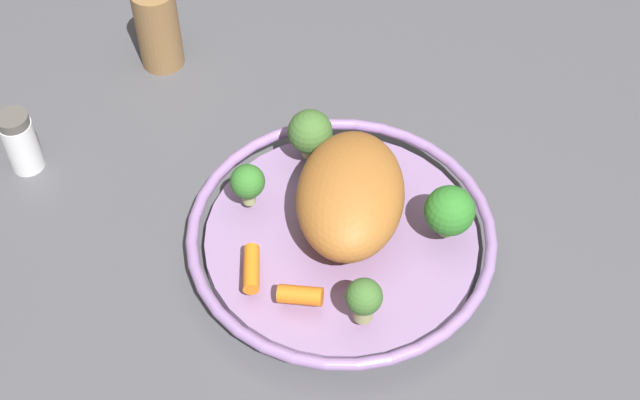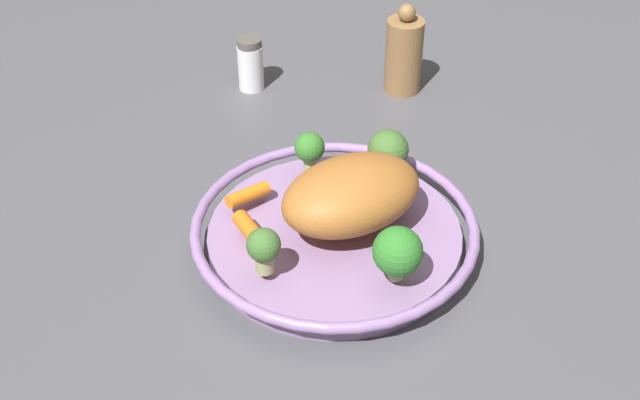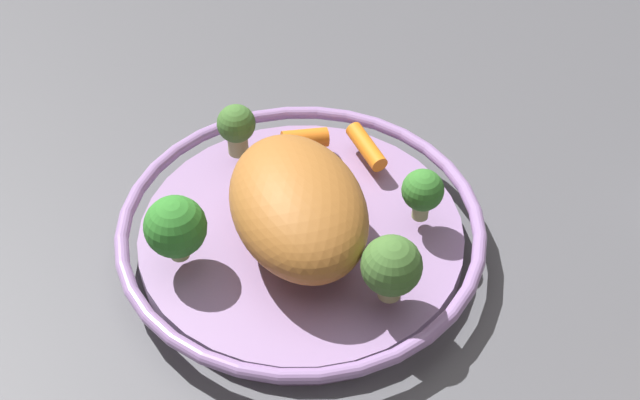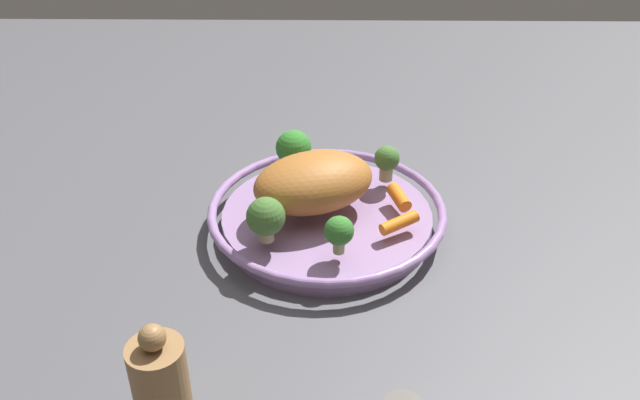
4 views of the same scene
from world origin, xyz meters
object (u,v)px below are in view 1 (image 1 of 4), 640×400
(baby_carrot_center, at_px, (251,269))
(broccoli_floret_mid, at_px, (310,132))
(roast_chicken_piece, at_px, (348,193))
(salt_shaker, at_px, (20,142))
(baby_carrot_near_rim, at_px, (300,295))
(broccoli_floret_edge, at_px, (450,211))
(broccoli_floret_small, at_px, (248,182))
(broccoli_floret_large, at_px, (364,299))
(serving_bowl, at_px, (341,239))
(pepper_mill, at_px, (158,26))

(baby_carrot_center, distance_m, broccoli_floret_mid, 0.18)
(roast_chicken_piece, bearing_deg, salt_shaker, -77.06)
(baby_carrot_near_rim, relative_size, baby_carrot_center, 0.81)
(broccoli_floret_edge, bearing_deg, salt_shaker, -76.12)
(broccoli_floret_small, xyz_separation_m, salt_shaker, (0.05, -0.28, -0.03))
(broccoli_floret_large, bearing_deg, roast_chicken_piece, -145.14)
(broccoli_floret_small, bearing_deg, broccoli_floret_edge, 107.69)
(serving_bowl, bearing_deg, broccoli_floret_edge, 116.89)
(broccoli_floret_small, bearing_deg, salt_shaker, -79.03)
(serving_bowl, relative_size, broccoli_floret_edge, 5.33)
(roast_chicken_piece, relative_size, broccoli_floret_mid, 2.74)
(broccoli_floret_large, xyz_separation_m, broccoli_floret_edge, (-0.14, 0.03, 0.00))
(baby_carrot_center, relative_size, broccoli_floret_large, 1.01)
(broccoli_floret_small, bearing_deg, roast_chicken_piece, 108.06)
(roast_chicken_piece, bearing_deg, broccoli_floret_small, -71.94)
(baby_carrot_near_rim, xyz_separation_m, broccoli_floret_large, (-0.01, 0.06, 0.02))
(baby_carrot_near_rim, relative_size, broccoli_floret_large, 0.83)
(baby_carrot_center, relative_size, broccoli_floret_edge, 0.88)
(broccoli_floret_large, distance_m, broccoli_floret_mid, 0.22)
(roast_chicken_piece, xyz_separation_m, broccoli_floret_small, (0.03, -0.10, -0.01))
(broccoli_floret_large, height_order, broccoli_floret_mid, broccoli_floret_mid)
(baby_carrot_near_rim, height_order, broccoli_floret_large, broccoli_floret_large)
(broccoli_floret_large, xyz_separation_m, salt_shaker, (-0.02, -0.45, -0.03))
(broccoli_floret_small, bearing_deg, pepper_mill, -125.57)
(pepper_mill, bearing_deg, broccoli_floret_mid, 73.30)
(broccoli_floret_small, xyz_separation_m, pepper_mill, (-0.17, -0.24, -0.01))
(roast_chicken_piece, height_order, baby_carrot_near_rim, roast_chicken_piece)
(salt_shaker, bearing_deg, pepper_mill, 170.96)
(broccoli_floret_edge, distance_m, broccoli_floret_mid, 0.18)
(baby_carrot_center, height_order, broccoli_floret_large, broccoli_floret_large)
(baby_carrot_near_rim, distance_m, baby_carrot_center, 0.06)
(serving_bowl, bearing_deg, broccoli_floret_small, -81.89)
(baby_carrot_center, bearing_deg, broccoli_floret_small, -146.81)
(baby_carrot_center, height_order, broccoli_floret_mid, broccoli_floret_mid)
(broccoli_floret_small, bearing_deg, broccoli_floret_mid, 165.16)
(baby_carrot_near_rim, bearing_deg, roast_chicken_piece, -175.35)
(roast_chicken_piece, relative_size, broccoli_floret_edge, 2.70)
(serving_bowl, distance_m, broccoli_floret_mid, 0.12)
(roast_chicken_piece, distance_m, baby_carrot_near_rim, 0.12)
(roast_chicken_piece, relative_size, pepper_mill, 1.22)
(roast_chicken_piece, bearing_deg, broccoli_floret_mid, -126.89)
(baby_carrot_center, height_order, salt_shaker, salt_shaker)
(serving_bowl, distance_m, broccoli_floret_edge, 0.12)
(baby_carrot_center, xyz_separation_m, salt_shaker, (-0.03, -0.33, -0.01))
(broccoli_floret_large, bearing_deg, salt_shaker, -92.23)
(serving_bowl, relative_size, pepper_mill, 2.40)
(serving_bowl, height_order, roast_chicken_piece, roast_chicken_piece)
(baby_carrot_center, xyz_separation_m, pepper_mill, (-0.25, -0.29, 0.01))
(serving_bowl, distance_m, pepper_mill, 0.38)
(serving_bowl, relative_size, roast_chicken_piece, 1.98)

